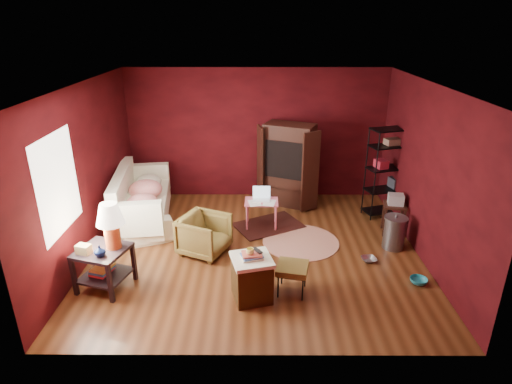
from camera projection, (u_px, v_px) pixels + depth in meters
room at (253, 174)px, 6.86m from camera, size 5.54×5.04×2.84m
sofa at (140, 201)px, 8.30m from camera, size 1.40×2.27×0.86m
armchair at (204, 233)px, 7.18m from camera, size 0.92×0.94×0.75m
pet_bowl_steel at (369, 255)px, 7.01m from camera, size 0.25×0.10×0.25m
pet_bowl_turquoise at (419, 276)px, 6.42m from camera, size 0.27×0.11×0.26m
vase at (100, 251)px, 5.95m from camera, size 0.19×0.19×0.16m
mug at (250, 251)px, 5.82m from camera, size 0.12×0.10×0.11m
side_table at (107, 238)px, 6.13m from camera, size 0.83×0.83×1.33m
sofa_cushions at (140, 200)px, 8.25m from camera, size 1.20×2.37×0.95m
hamper at (252, 277)px, 6.01m from camera, size 0.65×0.65×0.75m
footstool at (292, 269)px, 6.13m from camera, size 0.52×0.52×0.45m
rug_round at (301, 242)px, 7.66m from camera, size 1.65×1.65×0.01m
rug_oriental at (268, 225)px, 8.25m from camera, size 1.47×1.30×0.01m
laptop_desk at (261, 204)px, 8.06m from camera, size 0.63×0.50×0.77m
tv_armoire at (288, 164)px, 8.92m from camera, size 1.26×1.03×1.74m
wire_shelving at (390, 168)px, 8.39m from camera, size 0.95×0.62×1.80m
small_stand at (395, 204)px, 7.78m from camera, size 0.45×0.45×0.77m
trash_can at (394, 232)px, 7.37m from camera, size 0.45×0.45×0.63m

